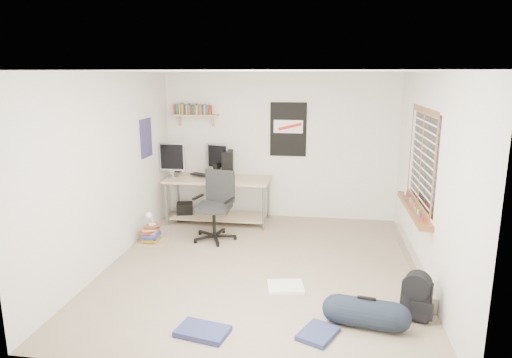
# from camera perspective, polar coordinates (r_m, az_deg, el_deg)

# --- Properties ---
(floor) EXTENTS (4.00, 4.50, 0.01)m
(floor) POSITION_cam_1_polar(r_m,az_deg,el_deg) (6.10, 0.71, -10.96)
(floor) COLOR gray
(floor) RESTS_ON ground
(ceiling) EXTENTS (4.00, 4.50, 0.01)m
(ceiling) POSITION_cam_1_polar(r_m,az_deg,el_deg) (5.58, 0.78, 13.33)
(ceiling) COLOR white
(ceiling) RESTS_ON ground
(back_wall) EXTENTS (4.00, 0.01, 2.50)m
(back_wall) POSITION_cam_1_polar(r_m,az_deg,el_deg) (7.91, 2.95, 4.08)
(back_wall) COLOR silver
(back_wall) RESTS_ON ground
(left_wall) EXTENTS (0.01, 4.50, 2.50)m
(left_wall) POSITION_cam_1_polar(r_m,az_deg,el_deg) (6.29, -17.66, 1.17)
(left_wall) COLOR silver
(left_wall) RESTS_ON ground
(right_wall) EXTENTS (0.01, 4.50, 2.50)m
(right_wall) POSITION_cam_1_polar(r_m,az_deg,el_deg) (5.80, 20.78, -0.03)
(right_wall) COLOR silver
(right_wall) RESTS_ON ground
(desk) EXTENTS (1.86, 1.07, 0.80)m
(desk) POSITION_cam_1_polar(r_m,az_deg,el_deg) (7.78, -4.68, -2.77)
(desk) COLOR tan
(desk) RESTS_ON floor
(monitor_left) EXTENTS (0.43, 0.12, 0.47)m
(monitor_left) POSITION_cam_1_polar(r_m,az_deg,el_deg) (7.80, -10.38, 2.14)
(monitor_left) COLOR #ACABB1
(monitor_left) RESTS_ON desk
(monitor_right) EXTENTS (0.40, 0.21, 0.43)m
(monitor_right) POSITION_cam_1_polar(r_m,az_deg,el_deg) (7.87, -4.87, 2.25)
(monitor_right) COLOR #B7B7BD
(monitor_right) RESTS_ON desk
(pc_tower) EXTENTS (0.23, 0.40, 0.40)m
(pc_tower) POSITION_cam_1_polar(r_m,az_deg,el_deg) (7.84, -3.56, 2.09)
(pc_tower) COLOR black
(pc_tower) RESTS_ON desk
(keyboard) EXTENTS (0.43, 0.29, 0.02)m
(keyboard) POSITION_cam_1_polar(r_m,az_deg,el_deg) (7.80, -6.79, 0.56)
(keyboard) COLOR black
(keyboard) RESTS_ON desk
(speaker_left) EXTENTS (0.11, 0.11, 0.18)m
(speaker_left) POSITION_cam_1_polar(r_m,az_deg,el_deg) (8.08, -9.71, 1.50)
(speaker_left) COLOR black
(speaker_left) RESTS_ON desk
(speaker_right) EXTENTS (0.11, 0.11, 0.18)m
(speaker_right) POSITION_cam_1_polar(r_m,az_deg,el_deg) (7.83, -4.96, 1.24)
(speaker_right) COLOR black
(speaker_right) RESTS_ON desk
(office_chair) EXTENTS (0.83, 0.83, 1.05)m
(office_chair) POSITION_cam_1_polar(r_m,az_deg,el_deg) (6.93, -5.29, -3.69)
(office_chair) COLOR #232326
(office_chair) RESTS_ON floor
(wall_shelf) EXTENTS (0.80, 0.22, 0.24)m
(wall_shelf) POSITION_cam_1_polar(r_m,az_deg,el_deg) (8.01, -7.58, 7.91)
(wall_shelf) COLOR tan
(wall_shelf) RESTS_ON back_wall
(poster_back_wall) EXTENTS (0.62, 0.03, 0.92)m
(poster_back_wall) POSITION_cam_1_polar(r_m,az_deg,el_deg) (7.83, 4.05, 6.19)
(poster_back_wall) COLOR black
(poster_back_wall) RESTS_ON back_wall
(poster_left_wall) EXTENTS (0.02, 0.42, 0.60)m
(poster_left_wall) POSITION_cam_1_polar(r_m,az_deg,el_deg) (7.33, -13.58, 5.00)
(poster_left_wall) COLOR navy
(poster_left_wall) RESTS_ON left_wall
(window) EXTENTS (0.10, 1.50, 1.26)m
(window) POSITION_cam_1_polar(r_m,az_deg,el_deg) (6.04, 19.84, 2.47)
(window) COLOR brown
(window) RESTS_ON right_wall
(baseboard_heater) EXTENTS (0.08, 2.50, 0.18)m
(baseboard_heater) POSITION_cam_1_polar(r_m,az_deg,el_deg) (6.41, 18.94, -9.57)
(baseboard_heater) COLOR #B7B2A8
(baseboard_heater) RESTS_ON floor
(backpack) EXTENTS (0.35, 0.32, 0.39)m
(backpack) POSITION_cam_1_polar(r_m,az_deg,el_deg) (5.13, 19.38, -14.06)
(backpack) COLOR black
(backpack) RESTS_ON floor
(duffel_bag) EXTENTS (0.35, 0.35, 0.59)m
(duffel_bag) POSITION_cam_1_polar(r_m,az_deg,el_deg) (4.86, 13.56, -16.08)
(duffel_bag) COLOR black
(duffel_bag) RESTS_ON floor
(tshirt) EXTENTS (0.47, 0.42, 0.04)m
(tshirt) POSITION_cam_1_polar(r_m,az_deg,el_deg) (5.54, 3.72, -13.29)
(tshirt) COLOR white
(tshirt) RESTS_ON floor
(jeans_a) EXTENTS (0.55, 0.41, 0.05)m
(jeans_a) POSITION_cam_1_polar(r_m,az_deg,el_deg) (4.70, -6.68, -18.38)
(jeans_a) COLOR navy
(jeans_a) RESTS_ON floor
(jeans_b) EXTENTS (0.44, 0.49, 0.05)m
(jeans_b) POSITION_cam_1_polar(r_m,az_deg,el_deg) (4.69, 7.76, -18.59)
(jeans_b) COLOR navy
(jeans_b) RESTS_ON floor
(book_stack) EXTENTS (0.49, 0.40, 0.33)m
(book_stack) POSITION_cam_1_polar(r_m,az_deg,el_deg) (7.05, -12.90, -6.59)
(book_stack) COLOR olive
(book_stack) RESTS_ON floor
(desk_lamp) EXTENTS (0.13, 0.19, 0.18)m
(desk_lamp) POSITION_cam_1_polar(r_m,az_deg,el_deg) (6.95, -12.90, -4.87)
(desk_lamp) COLOR white
(desk_lamp) RESTS_ON book_stack
(subwoofer) EXTENTS (0.33, 0.33, 0.30)m
(subwoofer) POSITION_cam_1_polar(r_m,az_deg,el_deg) (8.04, -8.88, -4.04)
(subwoofer) COLOR black
(subwoofer) RESTS_ON floor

